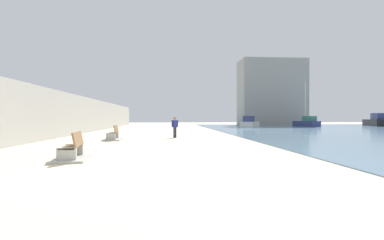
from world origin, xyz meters
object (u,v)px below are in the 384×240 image
at_px(boat_nearest, 377,121).
at_px(boat_mid_bay, 307,122).
at_px(bench_far, 113,136).
at_px(boat_far_right, 250,123).
at_px(bench_near, 72,153).
at_px(person_walking, 175,126).

bearing_deg(boat_nearest, boat_mid_bay, -172.83).
bearing_deg(boat_mid_bay, bench_far, -135.09).
bearing_deg(boat_nearest, boat_far_right, -179.96).
xyz_separation_m(bench_far, boat_mid_bay, (25.83, 25.75, 0.46)).
xyz_separation_m(bench_near, person_walking, (3.83, 10.70, 0.63)).
height_order(person_walking, boat_far_right, boat_far_right).
bearing_deg(boat_far_right, bench_far, -121.64).
height_order(bench_near, boat_nearest, boat_nearest).
relative_size(bench_near, boat_nearest, 0.30).
bearing_deg(boat_mid_bay, person_walking, -132.11).
bearing_deg(boat_nearest, person_walking, -143.65).
height_order(bench_near, boat_mid_bay, boat_mid_bay).
xyz_separation_m(boat_far_right, boat_nearest, (22.14, 0.02, 0.19)).
distance_m(bench_far, boat_mid_bay, 36.48).
distance_m(bench_far, boat_nearest, 47.69).
height_order(person_walking, boat_mid_bay, boat_mid_bay).
relative_size(boat_mid_bay, boat_nearest, 0.97).
height_order(bench_far, boat_nearest, boat_nearest).
distance_m(boat_far_right, boat_nearest, 22.14).
xyz_separation_m(boat_mid_bay, boat_far_right, (-8.95, 1.64, -0.04)).
xyz_separation_m(person_walking, boat_far_right, (12.78, 25.68, -0.21)).
distance_m(person_walking, boat_mid_bay, 32.40).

